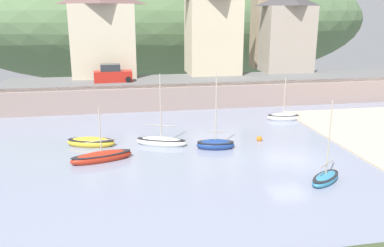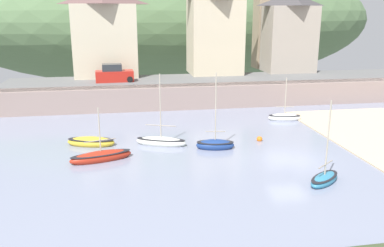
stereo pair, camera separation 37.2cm
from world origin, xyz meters
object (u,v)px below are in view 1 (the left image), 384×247
object	(u,v)px
waterfront_building_centre	(213,27)
waterfront_building_right	(287,32)
fishing_boat_green	(161,141)
sailboat_far_left	(91,142)
dinghy_open_wooden	(102,157)
church_with_spire	(264,10)
parked_car_near_slipway	(112,74)
rowboat_small_beached	(215,144)
mooring_buoy	(259,139)
sailboat_blue_trim	(326,178)
motorboat_with_cabin	(283,117)
waterfront_building_left	(103,33)

from	to	relation	value
waterfront_building_centre	waterfront_building_right	xyz separation A→B (m)	(9.68, -0.00, -0.73)
fishing_boat_green	sailboat_far_left	xyz separation A→B (m)	(-5.27, 0.85, -0.03)
waterfront_building_right	sailboat_far_left	bearing A→B (deg)	-140.38
fishing_boat_green	dinghy_open_wooden	distance (m)	5.12
church_with_spire	parked_car_near_slipway	xyz separation A→B (m)	(-20.24, -8.50, -6.90)
church_with_spire	rowboat_small_beached	xyz separation A→B (m)	(-12.71, -25.88, -9.80)
mooring_buoy	waterfront_building_right	bearing A→B (deg)	62.81
dinghy_open_wooden	mooring_buoy	bearing A→B (deg)	-5.06
sailboat_blue_trim	dinghy_open_wooden	world-z (taller)	sailboat_blue_trim
church_with_spire	fishing_boat_green	xyz separation A→B (m)	(-16.62, -24.43, -9.81)
church_with_spire	dinghy_open_wooden	bearing A→B (deg)	-127.74
parked_car_near_slipway	mooring_buoy	world-z (taller)	parked_car_near_slipway
waterfront_building_centre	parked_car_near_slipway	xyz separation A→B (m)	(-12.32, -4.50, -4.92)
waterfront_building_right	fishing_boat_green	distance (m)	28.39
rowboat_small_beached	parked_car_near_slipway	world-z (taller)	rowboat_small_beached
motorboat_with_cabin	parked_car_near_slipway	world-z (taller)	parked_car_near_slipway
waterfront_building_left	waterfront_building_right	bearing A→B (deg)	-0.00
waterfront_building_left	parked_car_near_slipway	xyz separation A→B (m)	(0.87, -4.50, -4.27)
waterfront_building_right	dinghy_open_wooden	xyz separation A→B (m)	(-22.75, -23.12, -7.11)
mooring_buoy	sailboat_blue_trim	bearing A→B (deg)	-82.35
motorboat_with_cabin	waterfront_building_right	bearing A→B (deg)	77.06
fishing_boat_green	rowboat_small_beached	bearing A→B (deg)	0.36
waterfront_building_left	waterfront_building_centre	bearing A→B (deg)	0.00
sailboat_blue_trim	rowboat_small_beached	bearing A→B (deg)	86.14
waterfront_building_centre	church_with_spire	size ratio (longest dim) A/B	0.75
waterfront_building_left	mooring_buoy	size ratio (longest dim) A/B	21.99
church_with_spire	fishing_boat_green	world-z (taller)	church_with_spire
waterfront_building_centre	waterfront_building_right	size ratio (longest dim) A/B	1.15
waterfront_building_right	sailboat_far_left	xyz separation A→B (m)	(-23.65, -19.59, -7.13)
fishing_boat_green	motorboat_with_cabin	size ratio (longest dim) A/B	1.35
sailboat_far_left	waterfront_building_right	bearing A→B (deg)	54.68
waterfront_building_left	dinghy_open_wooden	xyz separation A→B (m)	(0.12, -23.12, -7.19)
sailboat_far_left	parked_car_near_slipway	distance (m)	15.46
waterfront_building_centre	sailboat_far_left	size ratio (longest dim) A/B	2.89
waterfront_building_left	fishing_boat_green	size ratio (longest dim) A/B	1.77
fishing_boat_green	motorboat_with_cabin	world-z (taller)	fishing_boat_green
sailboat_far_left	fishing_boat_green	bearing A→B (deg)	5.90
dinghy_open_wooden	mooring_buoy	distance (m)	12.37
waterfront_building_left	sailboat_far_left	distance (m)	20.88
dinghy_open_wooden	motorboat_with_cabin	distance (m)	18.46
dinghy_open_wooden	sailboat_blue_trim	bearing A→B (deg)	-40.99
waterfront_building_left	motorboat_with_cabin	world-z (taller)	waterfront_building_left
mooring_buoy	parked_car_near_slipway	bearing A→B (deg)	125.13
church_with_spire	fishing_boat_green	distance (m)	31.14
fishing_boat_green	sailboat_far_left	size ratio (longest dim) A/B	1.46
sailboat_blue_trim	mooring_buoy	bearing A→B (deg)	59.40
waterfront_building_right	church_with_spire	bearing A→B (deg)	113.85
waterfront_building_centre	motorboat_with_cabin	bearing A→B (deg)	-76.93
motorboat_with_cabin	waterfront_building_left	bearing A→B (deg)	147.94
waterfront_building_centre	sailboat_far_left	world-z (taller)	waterfront_building_centre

